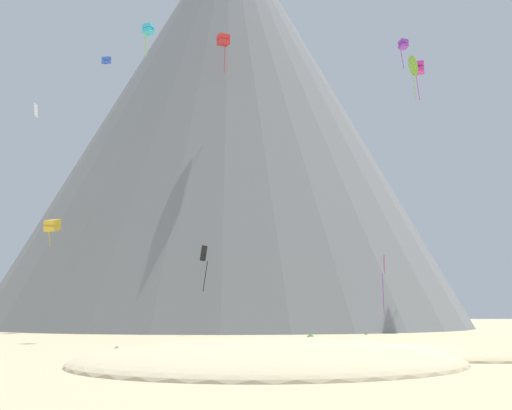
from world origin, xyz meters
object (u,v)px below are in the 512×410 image
Objects in this scene: bush_far_left at (311,338)px; kite_pink_low at (385,265)px; bush_far_right at (366,340)px; rock_massif at (221,131)px; kite_magenta_high at (419,68)px; bush_scatter_east at (117,351)px; kite_lime_high at (412,66)px; kite_gold_low at (52,226)px; kite_blue_high at (106,60)px; kite_violet_high at (403,45)px; kite_black_low at (204,257)px; kite_white_mid at (36,110)px; kite_cyan_high at (148,30)px; bush_mid_center at (325,347)px; kite_red_high at (223,40)px.

kite_pink_low is at bearing 58.55° from bush_far_left.
bush_far_left is at bearing 102.40° from bush_far_right.
rock_massif is 15.45× the size of kite_magenta_high.
bush_scatter_east is 52.35m from kite_lime_high.
bush_far_right is 0.17× the size of kite_pink_low.
kite_blue_high is at bearing -125.75° from kite_gold_low.
kite_gold_low is (-41.46, -0.15, -23.17)m from kite_violet_high.
kite_black_low is 3.02× the size of kite_white_mid.
kite_gold_low reaches higher than bush_far_left.
kite_violet_high is (21.82, -26.48, 4.00)m from rock_massif.
kite_black_low is at bearing 175.46° from kite_gold_low.
bush_far_left reaches higher than bush_scatter_east.
kite_black_low is 1.43× the size of kite_gold_low.
bush_far_left is 0.37× the size of kite_violet_high.
kite_cyan_high is at bearing -136.86° from kite_black_low.
kite_gold_low is at bearing -126.42° from rock_massif.
rock_massif is 28.07m from kite_blue_high.
bush_mid_center is 55.46m from kite_violet_high.
kite_violet_high reaches higher than kite_pink_low.
kite_lime_high is 44.45m from kite_gold_low.
rock_massif is at bearing 18.05° from kite_white_mid.
bush_mid_center is 0.22× the size of kite_red_high.
kite_pink_low is 41.85m from kite_white_mid.
kite_red_high reaches higher than bush_scatter_east.
bush_far_right is 0.34× the size of kite_cyan_high.
kite_magenta_high is at bearing -145.48° from kite_violet_high.
bush_far_right is 68.49m from rock_massif.
kite_magenta_high reaches higher than kite_pink_low.
rock_massif is (-3.93, 65.86, 30.72)m from bush_mid_center.
kite_red_high is at bearing -91.05° from rock_massif.
bush_scatter_east is at bearing -116.81° from kite_red_high.
kite_white_mid is at bearing -15.04° from kite_violet_high.
kite_blue_high is 12.17m from kite_white_mid.
bush_mid_center is 59.61m from kite_magenta_high.
kite_magenta_high is (4.77, 11.36, 4.45)m from kite_lime_high.
bush_scatter_east is 0.89× the size of kite_blue_high.
kite_violet_high reaches higher than bush_scatter_east.
kite_lime_high is at bearing -49.27° from kite_red_high.
kite_pink_low is at bearing 54.41° from bush_scatter_east.
bush_far_left is 0.93× the size of kite_white_mid.
rock_massif reaches higher than kite_lime_high.
kite_gold_low is (-19.26, -6.01, -25.57)m from kite_red_high.
kite_lime_high is at bearing -40.65° from kite_white_mid.
kite_blue_high is 40.34m from kite_magenta_high.
bush_mid_center is 0.02× the size of rock_massif.
kite_lime_high is 25.62m from kite_red_high.
kite_white_mid is (-42.08, 3.45, -5.12)m from kite_lime_high.
kite_violet_high is at bearing -156.70° from kite_gold_low.
bush_far_left is at bearing -92.34° from kite_cyan_high.
kite_white_mid is at bearing 111.55° from bush_scatter_east.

